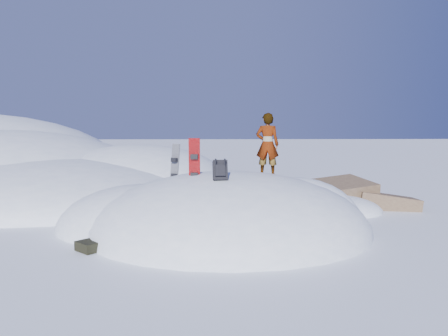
{
  "coord_description": "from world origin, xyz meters",
  "views": [
    {
      "loc": [
        -0.45,
        -10.64,
        2.71
      ],
      "look_at": [
        -0.11,
        0.3,
        1.56
      ],
      "focal_mm": 35.0,
      "sensor_mm": 36.0,
      "label": 1
    }
  ],
  "objects_px": {
    "snowboard_dark": "(174,170)",
    "backpack": "(220,171)",
    "snowboard_red": "(194,168)",
    "person": "(267,145)"
  },
  "relations": [
    {
      "from": "snowboard_red",
      "to": "snowboard_dark",
      "type": "relative_size",
      "value": 1.1
    },
    {
      "from": "snowboard_red",
      "to": "person",
      "type": "xyz_separation_m",
      "value": [
        1.86,
        0.77,
        0.52
      ]
    },
    {
      "from": "snowboard_dark",
      "to": "person",
      "type": "distance_m",
      "value": 2.47
    },
    {
      "from": "backpack",
      "to": "snowboard_red",
      "type": "bearing_deg",
      "value": 128.02
    },
    {
      "from": "snowboard_dark",
      "to": "backpack",
      "type": "distance_m",
      "value": 1.7
    },
    {
      "from": "snowboard_dark",
      "to": "backpack",
      "type": "xyz_separation_m",
      "value": [
        1.13,
        -1.27,
        0.11
      ]
    },
    {
      "from": "snowboard_red",
      "to": "snowboard_dark",
      "type": "bearing_deg",
      "value": 139.23
    },
    {
      "from": "snowboard_red",
      "to": "snowboard_dark",
      "type": "xyz_separation_m",
      "value": [
        -0.53,
        0.59,
        -0.1
      ]
    },
    {
      "from": "person",
      "to": "snowboard_red",
      "type": "bearing_deg",
      "value": 35.07
    },
    {
      "from": "snowboard_dark",
      "to": "backpack",
      "type": "height_order",
      "value": "snowboard_dark"
    }
  ]
}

